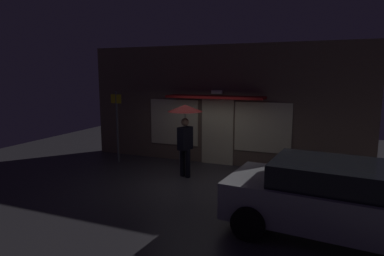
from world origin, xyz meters
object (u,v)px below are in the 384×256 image
at_px(sidewalk_bollard, 182,158).
at_px(sidewalk_bollard_2, 294,173).
at_px(street_sign_post, 117,123).
at_px(parked_car, 332,198).
at_px(person_with_umbrella, 185,122).

bearing_deg(sidewalk_bollard, sidewalk_bollard_2, -8.19).
bearing_deg(street_sign_post, parked_car, -23.59).
bearing_deg(sidewalk_bollard_2, person_with_umbrella, -171.39).
relative_size(person_with_umbrella, sidewalk_bollard, 3.70).
relative_size(parked_car, sidewalk_bollard_2, 5.86).
height_order(sidewalk_bollard, sidewalk_bollard_2, sidewalk_bollard_2).
distance_m(sidewalk_bollard, sidewalk_bollard_2, 3.64).
bearing_deg(person_with_umbrella, street_sign_post, 92.06).
bearing_deg(sidewalk_bollard_2, sidewalk_bollard, 171.81).
relative_size(person_with_umbrella, sidewalk_bollard_2, 3.12).
height_order(person_with_umbrella, sidewalk_bollard, person_with_umbrella).
distance_m(person_with_umbrella, sidewalk_bollard_2, 3.37).
distance_m(street_sign_post, sidewalk_bollard_2, 5.99).
distance_m(street_sign_post, sidewalk_bollard, 2.56).
bearing_deg(parked_car, street_sign_post, 161.77).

